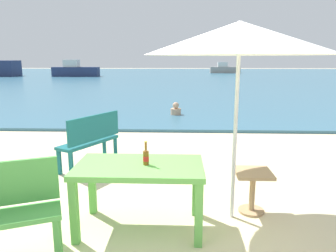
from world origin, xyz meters
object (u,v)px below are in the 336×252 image
patio_umbrella (239,38)px  bench_teal_center (91,138)px  boat_fishing_trawler (225,69)px  boat_ferry (75,70)px  side_table_wood (253,186)px  picnic_table_green (140,174)px  beer_bottle_amber (146,156)px  swimmer_person (176,110)px

patio_umbrella → bench_teal_center: 3.22m
boat_fishing_trawler → boat_ferry: bearing=-152.6°
patio_umbrella → side_table_wood: patio_umbrella is taller
boat_fishing_trawler → picnic_table_green: bearing=-99.0°
beer_bottle_amber → patio_umbrella: (1.01, 0.30, 1.26)m
patio_umbrella → boat_ferry: patio_umbrella is taller
beer_bottle_amber → patio_umbrella: patio_umbrella is taller
boat_fishing_trawler → beer_bottle_amber: bearing=-98.9°
boat_ferry → picnic_table_green: bearing=-70.5°
side_table_wood → patio_umbrella: bearing=-153.0°
beer_bottle_amber → swimmer_person: (0.22, 7.07, -0.61)m
picnic_table_green → swimmer_person: size_ratio=3.41×
beer_bottle_amber → side_table_wood: 1.44m
patio_umbrella → boat_ferry: size_ratio=0.50×
beer_bottle_amber → boat_fishing_trawler: size_ratio=0.07×
patio_umbrella → bench_teal_center: patio_umbrella is taller
beer_bottle_amber → bench_teal_center: size_ratio=0.22×
swimmer_person → boat_ferry: size_ratio=0.09×
patio_umbrella → bench_teal_center: size_ratio=1.88×
beer_bottle_amber → boat_ferry: boat_ferry is taller
picnic_table_green → side_table_wood: picnic_table_green is taller
beer_bottle_amber → bench_teal_center: (-1.19, 2.04, -0.31)m
picnic_table_green → boat_ferry: boat_ferry is taller
picnic_table_green → patio_umbrella: (1.08, 0.30, 1.47)m
beer_bottle_amber → swimmer_person: 7.10m
picnic_table_green → swimmer_person: 7.09m
bench_teal_center → boat_ferry: size_ratio=0.26×
swimmer_person → beer_bottle_amber: bearing=-91.8°
patio_umbrella → swimmer_person: 7.07m
side_table_wood → boat_fishing_trawler: boat_fishing_trawler is taller
swimmer_person → patio_umbrella: bearing=-83.3°
beer_bottle_amber → boat_ferry: size_ratio=0.06×
patio_umbrella → bench_teal_center: (-2.20, 1.74, -1.58)m
patio_umbrella → side_table_wood: size_ratio=4.26×
patio_umbrella → boat_ferry: (-11.43, 29.01, -1.43)m
beer_bottle_amber → swimmer_person: beer_bottle_amber is taller
bench_teal_center → boat_ferry: 28.79m
beer_bottle_amber → side_table_wood: beer_bottle_amber is taller
swimmer_person → boat_fishing_trawler: bearing=79.5°
patio_umbrella → boat_fishing_trawler: (4.90, 37.47, -1.55)m
picnic_table_green → patio_umbrella: bearing=15.5°
picnic_table_green → boat_ferry: bearing=109.5°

